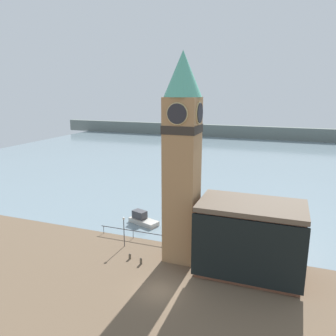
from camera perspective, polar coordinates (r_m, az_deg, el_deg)
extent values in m
plane|color=brown|center=(34.34, -1.46, -20.67)|extent=(160.00, 160.00, 0.00)
cube|color=gray|center=(98.99, 13.57, 1.84)|extent=(160.00, 120.00, 0.00)
cube|color=slate|center=(137.96, 15.62, 5.96)|extent=(180.00, 3.00, 5.00)
cube|color=#333338|center=(44.48, -6.10, -10.81)|extent=(9.61, 0.08, 0.08)
cylinder|color=#333338|center=(46.71, -11.14, -10.47)|extent=(0.07, 0.07, 1.05)
cylinder|color=#333338|center=(44.69, -6.08, -11.42)|extent=(0.07, 0.07, 1.05)
cylinder|color=#333338|center=(43.06, -0.56, -12.35)|extent=(0.07, 0.07, 1.05)
cube|color=#9E754C|center=(36.63, 2.44, -2.39)|extent=(3.53, 3.53, 18.54)
cube|color=#2D2823|center=(35.48, 2.53, 6.82)|extent=(3.65, 3.65, 0.90)
cylinder|color=tan|center=(33.59, 1.61, 9.43)|extent=(2.27, 0.12, 2.27)
cylinder|color=#232328|center=(33.51, 1.56, 9.42)|extent=(2.06, 0.12, 2.06)
cylinder|color=tan|center=(34.82, 5.46, 9.51)|extent=(0.12, 2.27, 2.27)
cylinder|color=#232328|center=(34.80, 5.60, 9.51)|extent=(0.12, 2.06, 2.06)
cone|color=#51A88E|center=(35.29, 2.63, 16.09)|extent=(4.06, 4.06, 4.72)
cube|color=brown|center=(36.74, 14.06, -12.11)|extent=(10.51, 6.17, 7.33)
cube|color=brown|center=(35.25, 14.42, -6.35)|extent=(10.91, 6.57, 0.50)
cube|color=black|center=(33.78, 13.44, -14.17)|extent=(11.01, 0.30, 6.74)
cube|color=#B7B2A8|center=(49.07, -4.25, -9.28)|extent=(4.93, 3.27, 0.67)
cube|color=#38383D|center=(49.26, -4.96, -8.06)|extent=(2.33, 1.89, 1.16)
cylinder|color=brown|center=(39.89, -6.66, -15.09)|extent=(0.28, 0.28, 0.53)
sphere|color=brown|center=(39.76, -6.67, -14.75)|extent=(0.29, 0.29, 0.29)
cylinder|color=brown|center=(38.70, -4.74, -15.91)|extent=(0.28, 0.28, 0.63)
sphere|color=brown|center=(38.54, -4.75, -15.50)|extent=(0.29, 0.29, 0.29)
cylinder|color=#2D2D33|center=(42.11, -7.66, -11.13)|extent=(0.10, 0.10, 3.66)
sphere|color=silver|center=(41.35, -7.75, -8.71)|extent=(0.32, 0.32, 0.32)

